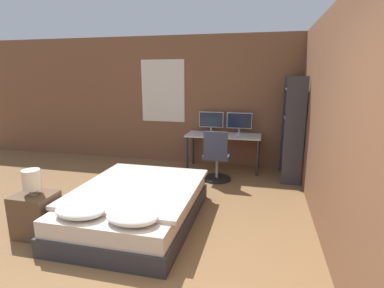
# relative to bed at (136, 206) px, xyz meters

# --- Properties ---
(wall_back) EXTENTS (12.00, 0.08, 2.70)m
(wall_back) POSITION_rel_bed_xyz_m (0.45, 2.91, 1.12)
(wall_back) COLOR brown
(wall_back) RESTS_ON ground_plane
(wall_side_right) EXTENTS (0.06, 12.00, 2.70)m
(wall_side_right) POSITION_rel_bed_xyz_m (2.30, 0.09, 1.11)
(wall_side_right) COLOR brown
(wall_side_right) RESTS_ON ground_plane
(bed) EXTENTS (1.52, 2.04, 0.55)m
(bed) POSITION_rel_bed_xyz_m (0.00, 0.00, 0.00)
(bed) COLOR #2D2D33
(bed) RESTS_ON ground_plane
(nightstand) EXTENTS (0.46, 0.39, 0.53)m
(nightstand) POSITION_rel_bed_xyz_m (-1.03, -0.58, 0.03)
(nightstand) COLOR brown
(nightstand) RESTS_ON ground_plane
(bedside_lamp) EXTENTS (0.20, 0.20, 0.30)m
(bedside_lamp) POSITION_rel_bed_xyz_m (-1.03, -0.58, 0.47)
(bedside_lamp) COLOR gray
(bedside_lamp) RESTS_ON nightstand
(desk) EXTENTS (1.48, 0.61, 0.73)m
(desk) POSITION_rel_bed_xyz_m (0.79, 2.54, 0.40)
(desk) COLOR beige
(desk) RESTS_ON ground_plane
(monitor_left) EXTENTS (0.51, 0.16, 0.42)m
(monitor_left) POSITION_rel_bed_xyz_m (0.50, 2.74, 0.74)
(monitor_left) COLOR #B7B7BC
(monitor_left) RESTS_ON desk
(monitor_right) EXTENTS (0.51, 0.16, 0.42)m
(monitor_right) POSITION_rel_bed_xyz_m (1.08, 2.74, 0.74)
(monitor_right) COLOR #B7B7BC
(monitor_right) RESTS_ON desk
(keyboard) EXTENTS (0.38, 0.13, 0.02)m
(keyboard) POSITION_rel_bed_xyz_m (0.79, 2.33, 0.50)
(keyboard) COLOR #B7B7BC
(keyboard) RESTS_ON desk
(computer_mouse) EXTENTS (0.07, 0.05, 0.04)m
(computer_mouse) POSITION_rel_bed_xyz_m (1.07, 2.33, 0.51)
(computer_mouse) COLOR #B7B7BC
(computer_mouse) RESTS_ON desk
(office_chair) EXTENTS (0.52, 0.52, 0.94)m
(office_chair) POSITION_rel_bed_xyz_m (0.77, 1.83, 0.15)
(office_chair) COLOR black
(office_chair) RESTS_ON ground_plane
(bookshelf) EXTENTS (0.34, 0.78, 1.88)m
(bookshelf) POSITION_rel_bed_xyz_m (2.08, 2.23, 0.77)
(bookshelf) COLOR #333338
(bookshelf) RESTS_ON ground_plane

